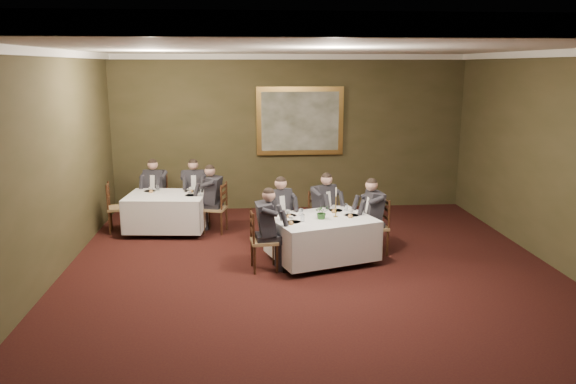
{
  "coord_description": "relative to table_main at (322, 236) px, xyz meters",
  "views": [
    {
      "loc": [
        -1.07,
        -7.71,
        3.25
      ],
      "look_at": [
        -0.32,
        1.56,
        1.15
      ],
      "focal_mm": 35.0,
      "sensor_mm": 36.0,
      "label": 1
    }
  ],
  "objects": [
    {
      "name": "left_wall",
      "position": [
        -4.22,
        -1.27,
        1.3
      ],
      "size": [
        0.1,
        10.0,
        3.5
      ],
      "primitive_type": "cube",
      "color": "#36331B",
      "rests_on": "ground"
    },
    {
      "name": "painting",
      "position": [
        0.0,
        3.67,
        1.58
      ],
      "size": [
        1.97,
        0.09,
        1.54
      ],
      "color": "tan",
      "rests_on": "back_wall"
    },
    {
      "name": "ceiling",
      "position": [
        -0.22,
        -1.27,
        3.05
      ],
      "size": [
        8.0,
        10.0,
        0.1
      ],
      "primitive_type": "cube",
      "color": "silver",
      "rests_on": "back_wall"
    },
    {
      "name": "chair_main_backleft",
      "position": [
        -0.69,
        0.67,
        -0.17
      ],
      "size": [
        0.57,
        0.56,
        1.0
      ],
      "rotation": [
        0.0,
        0.0,
        3.57
      ],
      "color": "olive",
      "rests_on": "ground"
    },
    {
      "name": "diner_sec_endright",
      "position": [
        -1.87,
        1.87,
        0.06
      ],
      "size": [
        0.56,
        0.5,
        1.35
      ],
      "rotation": [
        0.0,
        0.0,
        1.33
      ],
      "color": "black",
      "rests_on": "chair_sec_endright"
    },
    {
      "name": "diner_main_backleft",
      "position": [
        -0.68,
        0.66,
        0.06
      ],
      "size": [
        0.56,
        0.6,
        1.35
      ],
      "rotation": [
        0.0,
        0.0,
        3.57
      ],
      "color": "black",
      "rests_on": "chair_main_backleft"
    },
    {
      "name": "table_second",
      "position": [
        -2.82,
        1.96,
        -0.0
      ],
      "size": [
        1.64,
        1.32,
        0.67
      ],
      "rotation": [
        0.0,
        0.0,
        -0.1
      ],
      "color": "black",
      "rests_on": "ground"
    },
    {
      "name": "place_setting_table_main",
      "position": [
        -0.48,
        0.22,
        0.35
      ],
      "size": [
        0.33,
        0.31,
        0.14
      ],
      "color": "white",
      "rests_on": "table_main"
    },
    {
      "name": "chair_main_endright",
      "position": [
        0.99,
        0.32,
        -0.17
      ],
      "size": [
        0.46,
        0.48,
        1.0
      ],
      "rotation": [
        0.0,
        0.0,
        1.66
      ],
      "color": "olive",
      "rests_on": "ground"
    },
    {
      "name": "diner_sec_backright",
      "position": [
        -2.34,
        2.69,
        0.06
      ],
      "size": [
        0.44,
        0.5,
        1.35
      ],
      "rotation": [
        0.0,
        0.0,
        3.2
      ],
      "color": "black",
      "rests_on": "chair_sec_backright"
    },
    {
      "name": "chair_sec_endleft",
      "position": [
        -3.79,
        2.05,
        -0.17
      ],
      "size": [
        0.48,
        0.5,
        1.0
      ],
      "rotation": [
        0.0,
        0.0,
        -1.43
      ],
      "color": "olive",
      "rests_on": "ground"
    },
    {
      "name": "diner_main_endright",
      "position": [
        0.98,
        0.32,
        0.06
      ],
      "size": [
        0.51,
        0.45,
        1.35
      ],
      "rotation": [
        0.0,
        0.0,
        1.66
      ],
      "color": "black",
      "rests_on": "chair_main_endright"
    },
    {
      "name": "chair_sec_endright",
      "position": [
        -1.86,
        1.86,
        -0.17
      ],
      "size": [
        0.51,
        0.53,
        1.0
      ],
      "rotation": [
        0.0,
        0.0,
        1.33
      ],
      "color": "olive",
      "rests_on": "ground"
    },
    {
      "name": "candlestick",
      "position": [
        0.24,
        0.04,
        0.5
      ],
      "size": [
        0.08,
        0.08,
        0.52
      ],
      "color": "gold",
      "rests_on": "table_main"
    },
    {
      "name": "crown_molding",
      "position": [
        -0.22,
        -1.27,
        2.99
      ],
      "size": [
        8.0,
        10.0,
        0.12
      ],
      "color": "white",
      "rests_on": "back_wall"
    },
    {
      "name": "chair_main_endleft",
      "position": [
        -0.99,
        -0.32,
        -0.17
      ],
      "size": [
        0.46,
        0.48,
        1.0
      ],
      "rotation": [
        0.0,
        0.0,
        -1.47
      ],
      "color": "olive",
      "rests_on": "ground"
    },
    {
      "name": "chair_main_backright",
      "position": [
        0.15,
        0.94,
        -0.17
      ],
      "size": [
        0.6,
        0.59,
        1.0
      ],
      "rotation": [
        0.0,
        0.0,
        3.71
      ],
      "color": "olive",
      "rests_on": "ground"
    },
    {
      "name": "chair_sec_backleft",
      "position": [
        -3.15,
        2.78,
        -0.17
      ],
      "size": [
        0.52,
        0.51,
        1.0
      ],
      "rotation": [
        0.0,
        0.0,
        2.92
      ],
      "color": "olive",
      "rests_on": "ground"
    },
    {
      "name": "table_main",
      "position": [
        0.0,
        0.0,
        0.0
      ],
      "size": [
        1.97,
        1.72,
        0.67
      ],
      "rotation": [
        0.0,
        0.0,
        0.32
      ],
      "color": "black",
      "rests_on": "ground"
    },
    {
      "name": "diner_main_endleft",
      "position": [
        -0.98,
        -0.32,
        0.06
      ],
      "size": [
        0.52,
        0.45,
        1.35
      ],
      "rotation": [
        0.0,
        0.0,
        -1.47
      ],
      "color": "black",
      "rests_on": "chair_main_endleft"
    },
    {
      "name": "centerpiece",
      "position": [
        -0.01,
        -0.07,
        0.45
      ],
      "size": [
        0.25,
        0.22,
        0.26
      ],
      "primitive_type": "imported",
      "rotation": [
        0.0,
        0.0,
        0.08
      ],
      "color": "#2D5926",
      "rests_on": "table_main"
    },
    {
      "name": "back_wall",
      "position": [
        -0.22,
        3.73,
        1.3
      ],
      "size": [
        8.0,
        0.1,
        3.5
      ],
      "primitive_type": "cube",
      "color": "#36331B",
      "rests_on": "ground"
    },
    {
      "name": "diner_main_backright",
      "position": [
        0.16,
        0.93,
        0.06
      ],
      "size": [
        0.6,
        0.62,
        1.35
      ],
      "rotation": [
        0.0,
        0.0,
        3.71
      ],
      "color": "black",
      "rests_on": "chair_main_backright"
    },
    {
      "name": "front_wall",
      "position": [
        -0.22,
        -6.27,
        1.3
      ],
      "size": [
        8.0,
        0.1,
        3.5
      ],
      "primitive_type": "cube",
      "color": "#36331B",
      "rests_on": "ground"
    },
    {
      "name": "place_setting_table_second",
      "position": [
        -3.15,
        2.35,
        0.35
      ],
      "size": [
        0.33,
        0.31,
        0.14
      ],
      "color": "white",
      "rests_on": "table_second"
    },
    {
      "name": "diner_sec_backleft",
      "position": [
        -3.16,
        2.77,
        0.06
      ],
      "size": [
        0.49,
        0.56,
        1.35
      ],
      "rotation": [
        0.0,
        0.0,
        2.92
      ],
      "color": "black",
      "rests_on": "chair_sec_backleft"
    },
    {
      "name": "ground",
      "position": [
        -0.22,
        -1.27,
        -0.45
      ],
      "size": [
        10.0,
        10.0,
        0.0
      ],
      "primitive_type": "plane",
      "color": "black",
      "rests_on": "ground"
    },
    {
      "name": "chair_sec_backright",
      "position": [
        -2.34,
        2.7,
        -0.17
      ],
      "size": [
        0.47,
        0.45,
        1.0
      ],
      "rotation": [
        0.0,
        0.0,
        3.2
      ],
      "color": "olive",
      "rests_on": "ground"
    }
  ]
}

